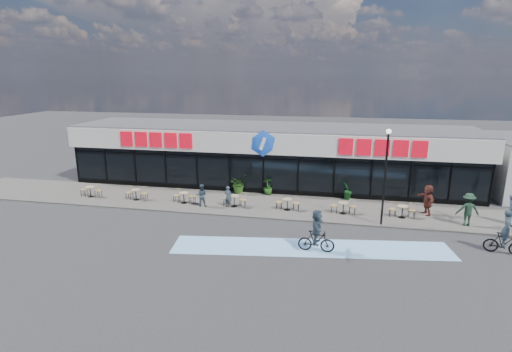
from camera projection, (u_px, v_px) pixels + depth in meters
The scene contains 22 objects.
ground at pixel (241, 231), 22.40m from camera, with size 120.00×120.00×0.00m, color #28282B.
sidewalk at pixel (257, 204), 26.65m from camera, with size 44.00×5.00×0.10m, color #5D5752.
bike_lane at pixel (311, 248), 20.20m from camera, with size 14.00×2.20×0.01m, color #7AB1E6.
building at pixel (270, 155), 31.22m from camera, with size 30.60×6.57×4.75m.
lamp_post at pixel (386, 170), 22.23m from camera, with size 0.28×0.28×5.53m.
bistro_set_0 at pixel (91, 190), 28.10m from camera, with size 1.54×0.62×0.90m.
bistro_set_1 at pixel (137, 193), 27.43m from camera, with size 1.54×0.62×0.90m.
bistro_set_2 at pixel (184, 196), 26.76m from camera, with size 1.54×0.62×0.90m.
bistro_set_3 at pixel (235, 199), 26.09m from camera, with size 1.54×0.62×0.90m.
bistro_set_4 at pixel (287, 203), 25.42m from camera, with size 1.54×0.62×0.90m.
bistro_set_5 at pixel (343, 206), 24.75m from camera, with size 1.54×0.62×0.90m.
bistro_set_6 at pixel (402, 210), 24.08m from camera, with size 1.54×0.62×0.90m.
potted_plant_left at pixel (238, 184), 28.86m from camera, with size 1.23×1.06×1.36m, color #254E16.
potted_plant_mid at pixel (268, 186), 28.52m from camera, with size 0.68×0.68×1.21m, color #1E4915.
potted_plant_right at pixel (347, 191), 27.38m from camera, with size 0.70×0.56×1.27m, color #144919.
patron_left at pixel (228, 197), 25.85m from camera, with size 0.51×0.34×1.40m, color #2F3E4A.
patron_right at pixel (202, 195), 26.01m from camera, with size 0.72×0.56×1.48m, color #313F4C.
pedestrian_a at pixel (428, 200), 24.42m from camera, with size 1.75×0.56×1.89m, color #4B211B.
pedestrian_b at pixel (511, 209), 22.94m from camera, with size 0.64×0.42×1.75m, color #303D4C.
pedestrian_c at pixel (468, 209), 22.65m from camera, with size 1.24×0.71×1.92m, color #1C3223.
cyclist_a at pixel (317, 233), 19.55m from camera, with size 1.81×1.61×2.18m.
cyclist_b at pixel (505, 238), 19.35m from camera, with size 1.86×0.89×2.25m.
Camera 1 is at (4.99, -20.30, 8.63)m, focal length 28.00 mm.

